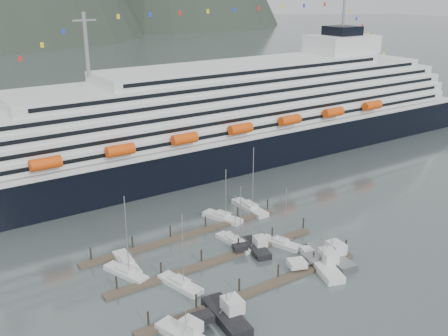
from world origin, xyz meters
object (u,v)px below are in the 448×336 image
(sailboat_g, at_px, (250,208))
(trawler_d, at_px, (330,256))
(sailboat_e, at_px, (127,264))
(trawler_c, at_px, (321,263))
(trawler_b, at_px, (225,315))
(sailboat_f, at_px, (222,218))
(cruise_ship, at_px, (220,125))
(sailboat_c, at_px, (232,241))
(sailboat_b, at_px, (126,273))
(trawler_e, at_px, (255,247))
(sailboat_h, at_px, (281,244))
(sailboat_a, at_px, (180,285))
(trawler_a, at_px, (186,336))
(sailboat_d, at_px, (238,243))

(sailboat_g, bearing_deg, trawler_d, 178.18)
(sailboat_e, relative_size, trawler_c, 1.11)
(trawler_b, bearing_deg, sailboat_g, -34.96)
(trawler_b, bearing_deg, sailboat_f, -26.34)
(cruise_ship, relative_size, sailboat_c, 17.82)
(cruise_ship, bearing_deg, sailboat_c, -120.69)
(cruise_ship, height_order, trawler_b, cruise_ship)
(sailboat_g, bearing_deg, sailboat_e, 103.98)
(sailboat_f, bearing_deg, trawler_c, 168.48)
(sailboat_c, height_order, sailboat_f, sailboat_f)
(sailboat_b, xyz_separation_m, trawler_d, (36.74, -17.39, 0.49))
(trawler_c, bearing_deg, trawler_b, 117.41)
(sailboat_c, height_order, trawler_d, sailboat_c)
(sailboat_c, distance_m, sailboat_e, 23.16)
(trawler_b, relative_size, trawler_e, 1.21)
(trawler_b, xyz_separation_m, trawler_c, (25.14, 3.75, -0.05))
(sailboat_h, distance_m, trawler_b, 28.77)
(sailboat_a, xyz_separation_m, sailboat_b, (-6.68, 9.36, -0.01))
(sailboat_a, relative_size, sailboat_e, 0.97)
(sailboat_b, xyz_separation_m, trawler_b, (8.01, -22.27, 0.51))
(sailboat_h, bearing_deg, sailboat_f, -9.05)
(sailboat_c, height_order, sailboat_e, sailboat_e)
(sailboat_e, relative_size, trawler_d, 1.25)
(trawler_a, bearing_deg, trawler_b, -98.67)
(sailboat_a, xyz_separation_m, sailboat_e, (-5.01, 12.59, -0.00))
(sailboat_e, bearing_deg, cruise_ship, -44.04)
(cruise_ship, xyz_separation_m, sailboat_g, (-14.37, -34.95, -11.58))
(cruise_ship, bearing_deg, trawler_d, -103.79)
(sailboat_d, relative_size, trawler_a, 1.21)
(sailboat_c, bearing_deg, cruise_ship, -36.46)
(sailboat_c, relative_size, sailboat_h, 0.86)
(sailboat_a, distance_m, sailboat_d, 19.88)
(sailboat_f, height_order, trawler_c, sailboat_f)
(trawler_d, bearing_deg, sailboat_f, 21.44)
(trawler_a, distance_m, trawler_c, 33.67)
(sailboat_a, bearing_deg, trawler_c, -122.39)
(sailboat_a, xyz_separation_m, trawler_b, (1.32, -12.91, 0.50))
(trawler_d, bearing_deg, sailboat_c, 42.27)
(sailboat_a, height_order, sailboat_c, sailboat_a)
(sailboat_f, relative_size, trawler_d, 1.06)
(sailboat_h, relative_size, trawler_d, 1.08)
(sailboat_d, xyz_separation_m, sailboat_h, (7.42, -5.42, 0.02))
(sailboat_e, relative_size, trawler_e, 1.59)
(cruise_ship, height_order, trawler_e, cruise_ship)
(sailboat_g, bearing_deg, trawler_b, 139.35)
(trawler_b, height_order, trawler_d, trawler_b)
(sailboat_c, relative_size, trawler_b, 0.98)
(sailboat_c, bearing_deg, trawler_d, -150.18)
(sailboat_f, xyz_separation_m, trawler_a, (-29.51, -34.01, 0.38))
(sailboat_a, bearing_deg, sailboat_e, 8.42)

